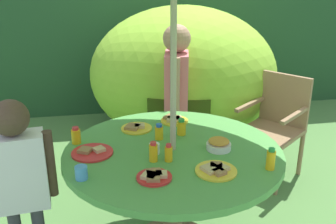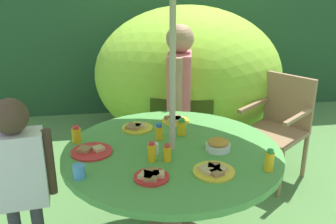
% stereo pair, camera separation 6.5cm
% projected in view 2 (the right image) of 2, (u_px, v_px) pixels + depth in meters
% --- Properties ---
extents(hedge_backdrop, '(9.00, 0.70, 2.01)m').
position_uv_depth(hedge_backdrop, '(137.00, 31.00, 5.07)').
color(hedge_backdrop, '#234C28').
rests_on(hedge_backdrop, ground_plane).
extents(garden_table, '(1.33, 1.33, 0.75)m').
position_uv_depth(garden_table, '(172.00, 170.00, 2.38)').
color(garden_table, brown).
rests_on(garden_table, ground_plane).
extents(wooden_chair, '(0.67, 0.66, 0.91)m').
position_uv_depth(wooden_chair, '(280.00, 122.00, 3.36)').
color(wooden_chair, '#93704C').
rests_on(wooden_chair, ground_plane).
extents(dome_tent, '(2.44, 2.44, 1.44)m').
position_uv_depth(dome_tent, '(187.00, 75.00, 4.08)').
color(dome_tent, '#8CC633').
rests_on(dome_tent, ground_plane).
extents(child_in_pink_shirt, '(0.27, 0.45, 1.36)m').
position_uv_depth(child_in_pink_shirt, '(179.00, 83.00, 3.26)').
color(child_in_pink_shirt, navy).
rests_on(child_in_pink_shirt, ground_plane).
extents(child_in_white_shirt, '(0.39, 0.20, 1.15)m').
position_uv_depth(child_in_white_shirt, '(18.00, 170.00, 2.12)').
color(child_in_white_shirt, '#3F3F47').
rests_on(child_in_white_shirt, ground_plane).
extents(snack_bowl, '(0.15, 0.15, 0.07)m').
position_uv_depth(snack_bowl, '(218.00, 145.00, 2.31)').
color(snack_bowl, white).
rests_on(snack_bowl, garden_table).
extents(plate_near_right, '(0.23, 0.23, 0.03)m').
position_uv_depth(plate_near_right, '(214.00, 171.00, 2.06)').
color(plate_near_right, yellow).
rests_on(plate_near_right, garden_table).
extents(plate_mid_left, '(0.21, 0.21, 0.03)m').
position_uv_depth(plate_mid_left, '(137.00, 127.00, 2.62)').
color(plate_mid_left, yellow).
rests_on(plate_mid_left, garden_table).
extents(plate_far_left, '(0.19, 0.19, 0.03)m').
position_uv_depth(plate_far_left, '(151.00, 176.00, 2.00)').
color(plate_far_left, red).
rests_on(plate_far_left, garden_table).
extents(plate_back_edge, '(0.20, 0.20, 0.03)m').
position_uv_depth(plate_back_edge, '(175.00, 120.00, 2.75)').
color(plate_back_edge, yellow).
rests_on(plate_back_edge, garden_table).
extents(plate_center_front, '(0.25, 0.25, 0.03)m').
position_uv_depth(plate_center_front, '(91.00, 151.00, 2.29)').
color(plate_center_front, red).
rests_on(plate_center_front, garden_table).
extents(juice_bottle_near_left, '(0.05, 0.05, 0.10)m').
position_uv_depth(juice_bottle_near_left, '(159.00, 132.00, 2.46)').
color(juice_bottle_near_left, yellow).
rests_on(juice_bottle_near_left, garden_table).
extents(juice_bottle_far_right, '(0.06, 0.06, 0.11)m').
position_uv_depth(juice_bottle_far_right, '(182.00, 128.00, 2.52)').
color(juice_bottle_far_right, yellow).
rests_on(juice_bottle_far_right, garden_table).
extents(juice_bottle_center_back, '(0.06, 0.06, 0.11)m').
position_uv_depth(juice_bottle_center_back, '(76.00, 135.00, 2.41)').
color(juice_bottle_center_back, yellow).
rests_on(juice_bottle_center_back, garden_table).
extents(juice_bottle_mid_right, '(0.05, 0.05, 0.13)m').
position_uv_depth(juice_bottle_mid_right, '(269.00, 161.00, 2.07)').
color(juice_bottle_mid_right, yellow).
rests_on(juice_bottle_mid_right, garden_table).
extents(juice_bottle_front_edge, '(0.05, 0.05, 0.12)m').
position_uv_depth(juice_bottle_front_edge, '(152.00, 152.00, 2.17)').
color(juice_bottle_front_edge, yellow).
rests_on(juice_bottle_front_edge, garden_table).
extents(juice_bottle_spot_a, '(0.05, 0.05, 0.11)m').
position_uv_depth(juice_bottle_spot_a, '(167.00, 153.00, 2.17)').
color(juice_bottle_spot_a, yellow).
rests_on(juice_bottle_spot_a, garden_table).
extents(cup_near, '(0.06, 0.06, 0.06)m').
position_uv_depth(cup_near, '(153.00, 148.00, 2.27)').
color(cup_near, white).
rests_on(cup_near, garden_table).
extents(cup_far, '(0.07, 0.07, 0.07)m').
position_uv_depth(cup_far, '(79.00, 171.00, 2.00)').
color(cup_far, '#4C99D8').
rests_on(cup_far, garden_table).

